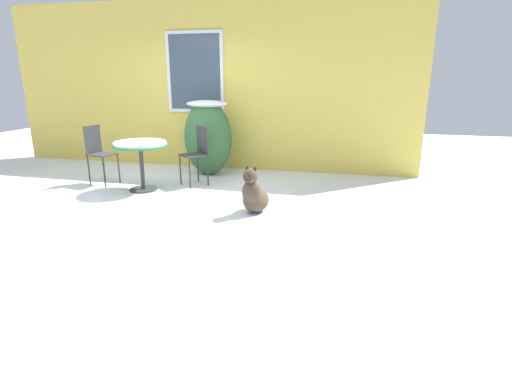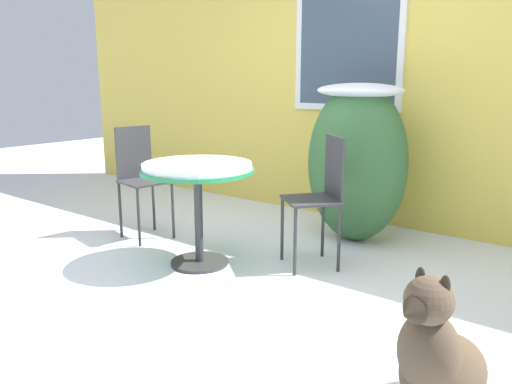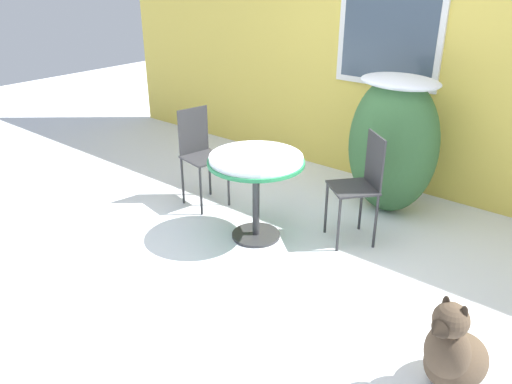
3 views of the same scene
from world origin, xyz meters
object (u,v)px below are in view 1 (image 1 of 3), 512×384
dog (254,195)px  patio_chair_near_table (197,152)px  patio_table (140,149)px  patio_chair_far_side (99,152)px

dog → patio_chair_near_table: bearing=150.6°
patio_table → dog: bearing=-18.0°
patio_chair_near_table → patio_chair_far_side: bearing=-128.8°
patio_chair_near_table → dog: bearing=-3.5°
patio_table → dog: patio_table is taller
patio_chair_near_table → patio_chair_far_side: 1.61m
patio_table → patio_chair_far_side: size_ratio=0.86×
patio_chair_far_side → dog: bearing=-95.4°
patio_chair_far_side → dog: patio_chair_far_side is taller
patio_table → patio_chair_near_table: (0.71, 0.52, -0.11)m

